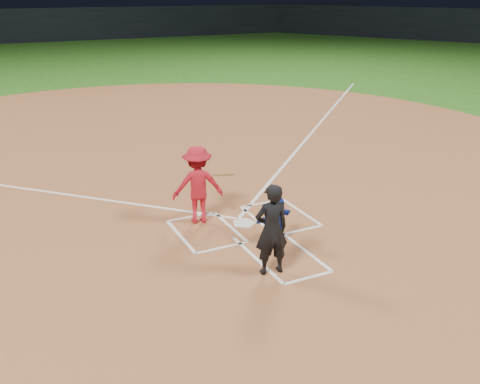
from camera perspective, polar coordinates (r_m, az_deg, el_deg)
name	(u,v)px	position (r m, az deg, el deg)	size (l,w,h in m)	color
ground	(244,224)	(12.66, 0.43, -3.42)	(120.00, 120.00, 0.00)	#245A16
home_plate_dirt	(163,156)	(17.88, -8.16, 3.85)	(28.00, 28.00, 0.01)	brown
stadium_wall_far	(27,25)	(58.64, -21.81, 16.18)	(80.00, 1.20, 3.20)	black
home_plate	(244,223)	(12.65, 0.43, -3.34)	(0.60, 0.60, 0.02)	silver
catcher	(277,220)	(11.55, 3.96, -2.97)	(1.00, 0.32, 1.08)	#142EA5
umpire	(271,230)	(10.20, 3.38, -4.03)	(0.67, 0.44, 1.84)	black
chalk_markings	(171,161)	(17.23, -7.42, 3.25)	(28.35, 17.32, 0.01)	white
batter_at_plate	(198,185)	(12.46, -4.52, 0.77)	(1.64, 0.94, 1.85)	#B31323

